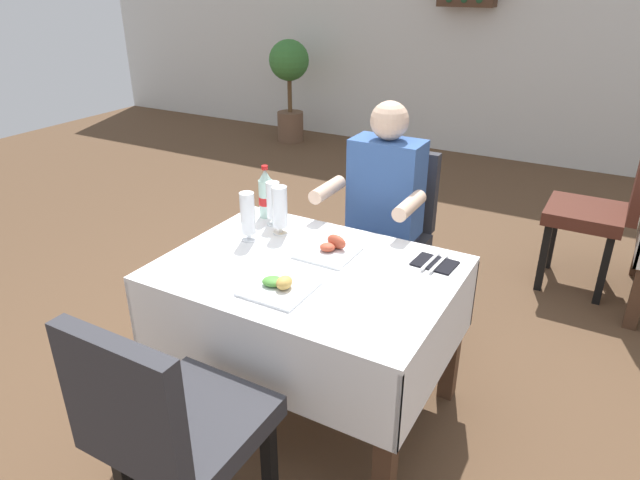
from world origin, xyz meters
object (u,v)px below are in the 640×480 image
Objects in this scene: plate_near_camera at (279,286)px; napkin_cutlery_set at (435,263)px; chair_far_diner_seat at (386,231)px; beer_glass_middle at (248,216)px; cola_bottle_primary at (266,195)px; main_dining_table at (308,301)px; seated_diner_far at (380,211)px; potted_plant_corner at (289,78)px; plate_far_diner at (330,249)px; beer_glass_right at (280,210)px; chair_near_camera_side at (171,426)px; background_chair_left at (604,207)px; beer_glass_left at (273,203)px.

plate_near_camera reaches higher than napkin_cutlery_set.
chair_far_diner_seat is 0.87m from beer_glass_middle.
cola_bottle_primary is at bearing 107.68° from beer_glass_middle.
plate_near_camera is (-0.00, -0.21, 0.18)m from main_dining_table.
potted_plant_corner is at bearing 128.92° from seated_diner_far.
beer_glass_right is (-0.30, 0.07, 0.10)m from plate_far_diner.
chair_near_camera_side is 5.03× the size of napkin_cutlery_set.
napkin_cutlery_set reaches higher than main_dining_table.
chair_near_camera_side reaches higher than beer_glass_middle.
potted_plant_corner reaches higher than chair_near_camera_side.
cola_bottle_primary is 4.04m from potted_plant_corner.
seated_diner_far reaches higher than plate_far_diner.
seated_diner_far is 6.53× the size of napkin_cutlery_set.
main_dining_table is at bearing -90.00° from chair_far_diner_seat.
cola_bottle_primary reaches higher than background_chair_left.
plate_far_diner is 1.91m from background_chair_left.
chair_near_camera_side reaches higher than beer_glass_left.
chair_near_camera_side is at bearing -111.92° from napkin_cutlery_set.
napkin_cutlery_set is (0.43, 0.12, -0.01)m from plate_far_diner.
potted_plant_corner is at bearing 120.67° from cola_bottle_primary.
plate_far_diner reaches higher than main_dining_table.
main_dining_table is 1.22× the size of chair_near_camera_side.
plate_far_diner is 1.02× the size of beer_glass_middle.
seated_diner_far reaches higher than beer_glass_right.
beer_glass_left is 0.22× the size of background_chair_left.
beer_glass_left is at bearing 125.40° from plate_near_camera.
chair_near_camera_side is 1.12m from beer_glass_right.
background_chair_left is (1.35, 1.50, -0.28)m from beer_glass_left.
chair_near_camera_side is 0.84× the size of potted_plant_corner.
cola_bottle_primary reaches higher than chair_far_diner_seat.
napkin_cutlery_set is (0.44, 0.28, 0.17)m from main_dining_table.
napkin_cutlery_set is 4.62m from potted_plant_corner.
main_dining_table is 4.58m from potted_plant_corner.
napkin_cutlery_set is (0.44, -0.55, 0.17)m from chair_far_diner_seat.
seated_diner_far reaches higher than chair_near_camera_side.
cola_bottle_primary reaches higher than main_dining_table.
beer_glass_middle is (-0.38, -0.06, 0.10)m from plate_far_diner.
plate_near_camera is at bearing -90.59° from main_dining_table.
beer_glass_middle is 0.28m from cola_bottle_primary.
main_dining_table is 0.55m from napkin_cutlery_set.
beer_glass_right is at bearing -38.40° from cola_bottle_primary.
beer_glass_middle is 0.86× the size of cola_bottle_primary.
seated_diner_far is at bearing 89.51° from plate_near_camera.
seated_diner_far is 0.62m from napkin_cutlery_set.
seated_diner_far is 0.56m from plate_far_diner.
chair_near_camera_side is at bearing -69.34° from cola_bottle_primary.
beer_glass_right reaches higher than main_dining_table.
beer_glass_right is 0.20× the size of potted_plant_corner.
plate_far_diner reaches higher than plate_near_camera.
chair_near_camera_side reaches higher than napkin_cutlery_set.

